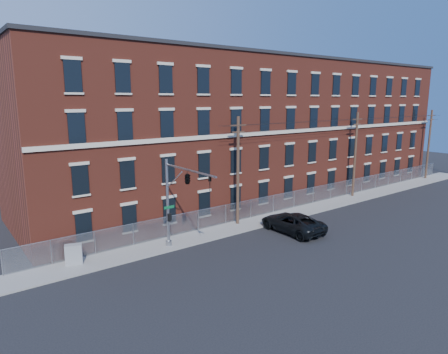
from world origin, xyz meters
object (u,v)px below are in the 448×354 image
at_px(pickup_truck, 292,223).
at_px(utility_cabinet, 74,254).
at_px(traffic_signal_mast, 183,186).
at_px(utility_pole_near, 238,169).

xyz_separation_m(pickup_truck, utility_cabinet, (-17.71, 4.34, -0.02)).
xyz_separation_m(traffic_signal_mast, utility_cabinet, (-7.13, 3.23, -4.55)).
height_order(traffic_signal_mast, utility_cabinet, traffic_signal_mast).
height_order(pickup_truck, utility_cabinet, pickup_truck).
distance_m(utility_pole_near, utility_cabinet, 15.78).
xyz_separation_m(traffic_signal_mast, utility_pole_near, (8.00, 3.42, -0.05)).
bearing_deg(traffic_signal_mast, pickup_truck, -5.95).
height_order(utility_pole_near, utility_cabinet, utility_pole_near).
xyz_separation_m(utility_pole_near, pickup_truck, (2.58, -4.52, -4.48)).
height_order(traffic_signal_mast, pickup_truck, traffic_signal_mast).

